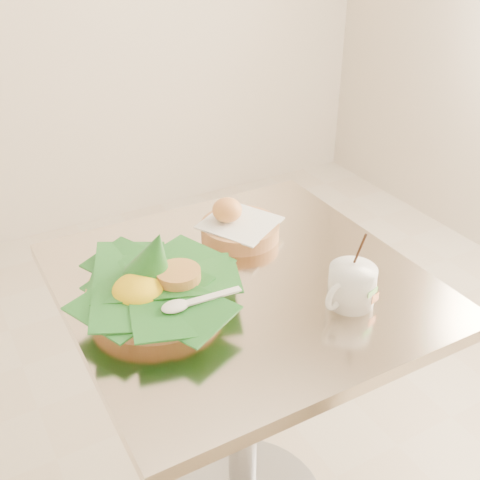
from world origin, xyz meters
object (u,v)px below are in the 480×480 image
rice_basket (155,284)px  coffee_mug (351,285)px  bread_basket (238,226)px  cafe_table (243,361)px

rice_basket → coffee_mug: 0.37m
rice_basket → bread_basket: (0.26, 0.14, -0.02)m
cafe_table → rice_basket: size_ratio=2.34×
cafe_table → rice_basket: 0.32m
cafe_table → rice_basket: bearing=175.3°
cafe_table → bread_basket: 0.30m
cafe_table → rice_basket: rice_basket is taller
cafe_table → rice_basket: (-0.18, 0.02, 0.26)m
bread_basket → coffee_mug: (0.06, -0.33, 0.01)m
rice_basket → cafe_table: bearing=-4.7°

